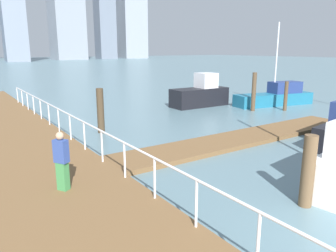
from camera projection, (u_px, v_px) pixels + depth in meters
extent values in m
plane|color=slate|center=(74.00, 109.00, 22.57)|extent=(300.00, 300.00, 0.00)
cube|color=brown|center=(240.00, 139.00, 14.72)|extent=(14.07, 2.00, 0.18)
cylinder|color=white|center=(258.00, 241.00, 5.43)|extent=(0.06, 0.06, 1.05)
cylinder|color=white|center=(196.00, 204.00, 6.74)|extent=(0.06, 0.06, 1.05)
cylinder|color=white|center=(155.00, 178.00, 8.06)|extent=(0.06, 0.06, 1.05)
cylinder|color=white|center=(125.00, 160.00, 9.38)|extent=(0.06, 0.06, 1.05)
cylinder|color=white|center=(102.00, 146.00, 10.69)|extent=(0.06, 0.06, 1.05)
cylinder|color=white|center=(84.00, 136.00, 12.01)|extent=(0.06, 0.06, 1.05)
cylinder|color=white|center=(70.00, 127.00, 13.33)|extent=(0.06, 0.06, 1.05)
cylinder|color=white|center=(59.00, 120.00, 14.64)|extent=(0.06, 0.06, 1.05)
cylinder|color=white|center=(49.00, 114.00, 15.96)|extent=(0.06, 0.06, 1.05)
cylinder|color=white|center=(41.00, 109.00, 17.28)|extent=(0.06, 0.06, 1.05)
cylinder|color=white|center=(34.00, 105.00, 18.59)|extent=(0.06, 0.06, 1.05)
cylinder|color=white|center=(28.00, 101.00, 19.91)|extent=(0.06, 0.06, 1.05)
cylinder|color=white|center=(22.00, 98.00, 21.23)|extent=(0.06, 0.06, 1.05)
cylinder|color=white|center=(17.00, 95.00, 22.54)|extent=(0.06, 0.06, 1.05)
cylinder|color=white|center=(84.00, 122.00, 11.89)|extent=(0.06, 26.14, 0.06)
cylinder|color=#473826|center=(100.00, 111.00, 15.92)|extent=(0.34, 0.34, 2.19)
cylinder|color=brown|center=(286.00, 96.00, 21.74)|extent=(0.24, 0.24, 1.95)
cylinder|color=brown|center=(308.00, 171.00, 8.42)|extent=(0.34, 0.34, 1.93)
cylinder|color=brown|center=(254.00, 92.00, 21.53)|extent=(0.28, 0.28, 2.54)
cube|color=#1E6B8C|center=(273.00, 99.00, 23.99)|extent=(6.33, 2.65, 0.86)
cube|color=navy|center=(285.00, 87.00, 24.16)|extent=(2.52, 1.60, 0.82)
cylinder|color=silver|center=(277.00, 59.00, 23.31)|extent=(0.12, 0.12, 5.01)
cube|color=black|center=(199.00, 97.00, 23.50)|extent=(4.30, 1.62, 1.30)
cube|color=white|center=(206.00, 80.00, 23.54)|extent=(1.30, 1.27, 1.06)
cube|color=#3F8C4C|center=(63.00, 176.00, 8.59)|extent=(0.32, 0.34, 0.77)
cube|color=#334C99|center=(61.00, 151.00, 8.43)|extent=(0.38, 0.42, 0.61)
sphere|color=tan|center=(60.00, 136.00, 8.34)|extent=(0.21, 0.21, 0.21)
cube|color=gray|center=(11.00, 4.00, 103.79)|extent=(7.75, 13.75, 35.67)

